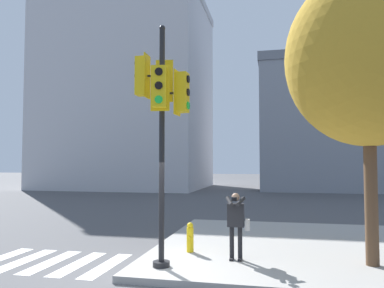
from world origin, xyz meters
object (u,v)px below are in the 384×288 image
(person_photographer, at_px, (236,220))
(traffic_signal_pole, at_px, (162,104))
(street_tree, at_px, (368,58))
(fire_hydrant, at_px, (190,237))

(person_photographer, bearing_deg, traffic_signal_pole, -148.41)
(traffic_signal_pole, bearing_deg, street_tree, 13.78)
(traffic_signal_pole, bearing_deg, person_photographer, 31.59)
(traffic_signal_pole, height_order, person_photographer, traffic_signal_pole)
(street_tree, xyz_separation_m, fire_hydrant, (-4.35, 0.36, -4.40))
(fire_hydrant, bearing_deg, street_tree, -4.79)
(person_photographer, bearing_deg, street_tree, 3.09)
(street_tree, bearing_deg, traffic_signal_pole, -166.22)
(street_tree, height_order, fire_hydrant, street_tree)
(person_photographer, height_order, fire_hydrant, person_photographer)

